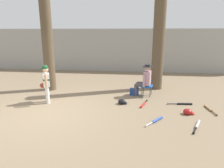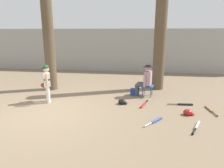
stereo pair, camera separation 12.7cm
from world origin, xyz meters
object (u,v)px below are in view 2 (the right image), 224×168
(tree_behind_spectator, at_px, (160,34))
(bat_red_barrel, at_px, (143,105))
(folding_stool, at_px, (148,87))
(bat_blue_youth, at_px, (155,121))
(bat_black_composite, at_px, (183,104))
(young_ballplayer, at_px, (47,81))
(handbag_beside_stool, at_px, (135,92))
(bat_wood_tan, at_px, (210,109))
(seated_spectator, at_px, (145,79))
(batting_helmet_black, at_px, (122,102))
(bat_aluminum_silver, at_px, (197,126))
(batting_helmet_red, at_px, (188,112))
(tree_near_player, at_px, (48,31))

(tree_behind_spectator, height_order, bat_red_barrel, tree_behind_spectator)
(folding_stool, xyz_separation_m, bat_blue_youth, (0.16, -2.30, -0.33))
(bat_blue_youth, xyz_separation_m, bat_black_composite, (1.00, 1.43, 0.00))
(young_ballplayer, height_order, handbag_beside_stool, young_ballplayer)
(young_ballplayer, height_order, bat_wood_tan, young_ballplayer)
(seated_spectator, distance_m, batting_helmet_black, 1.42)
(batting_helmet_black, bearing_deg, bat_aluminum_silver, -34.95)
(bat_aluminum_silver, bearing_deg, batting_helmet_red, 94.01)
(batting_helmet_black, bearing_deg, young_ballplayer, -176.64)
(young_ballplayer, bearing_deg, batting_helmet_black, 3.36)
(bat_aluminum_silver, distance_m, bat_black_composite, 1.60)
(bat_blue_youth, bearing_deg, seated_spectator, 96.30)
(bat_black_composite, bearing_deg, batting_helmet_red, -92.15)
(young_ballplayer, bearing_deg, bat_aluminum_silver, -15.54)
(tree_behind_spectator, xyz_separation_m, bat_red_barrel, (-0.60, -2.20, -2.25))
(bat_blue_youth, xyz_separation_m, bat_aluminum_silver, (1.03, -0.17, 0.00))
(handbag_beside_stool, bearing_deg, seated_spectator, -0.83)
(seated_spectator, bearing_deg, handbag_beside_stool, 179.17)
(bat_blue_youth, bearing_deg, bat_wood_tan, 31.97)
(bat_wood_tan, distance_m, bat_aluminum_silver, 1.42)
(young_ballplayer, bearing_deg, bat_red_barrel, 1.60)
(bat_black_composite, distance_m, batting_helmet_black, 2.03)
(tree_behind_spectator, height_order, batting_helmet_black, tree_behind_spectator)
(bat_black_composite, bearing_deg, handbag_beside_stool, 151.39)
(folding_stool, distance_m, handbag_beside_stool, 0.53)
(bat_red_barrel, bearing_deg, seated_spectator, 87.17)
(tree_near_player, xyz_separation_m, bat_red_barrel, (3.83, -1.49, -2.35))
(seated_spectator, bearing_deg, bat_red_barrel, -92.83)
(tree_behind_spectator, xyz_separation_m, seated_spectator, (-0.55, -1.09, -1.65))
(tree_behind_spectator, height_order, folding_stool, tree_behind_spectator)
(tree_near_player, relative_size, tree_behind_spectator, 1.02)
(tree_behind_spectator, xyz_separation_m, bat_black_composite, (0.71, -1.97, -2.25))
(tree_near_player, xyz_separation_m, bat_black_composite, (5.15, -1.27, -2.35))
(tree_near_player, bearing_deg, bat_wood_tan, -15.52)
(seated_spectator, height_order, bat_black_composite, seated_spectator)
(tree_near_player, bearing_deg, tree_behind_spectator, 8.98)
(batting_helmet_black, bearing_deg, seated_spectator, 53.78)
(handbag_beside_stool, xyz_separation_m, bat_red_barrel, (0.32, -1.11, -0.10))
(bat_blue_youth, bearing_deg, tree_behind_spectator, 85.07)
(young_ballplayer, bearing_deg, bat_blue_youth, -17.29)
(tree_near_player, xyz_separation_m, folding_stool, (3.99, -0.41, -2.01))
(seated_spectator, height_order, bat_aluminum_silver, seated_spectator)
(seated_spectator, bearing_deg, tree_behind_spectator, 63.17)
(tree_near_player, bearing_deg, bat_aluminum_silver, -29.02)
(bat_wood_tan, height_order, bat_red_barrel, same)
(tree_near_player, distance_m, seated_spectator, 4.28)
(seated_spectator, bearing_deg, tree_near_player, 174.35)
(tree_behind_spectator, height_order, bat_aluminum_silver, tree_behind_spectator)
(young_ballplayer, xyz_separation_m, bat_blue_youth, (3.59, -1.12, -0.71))
(young_ballplayer, distance_m, folding_stool, 3.64)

